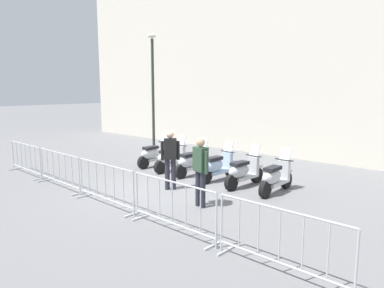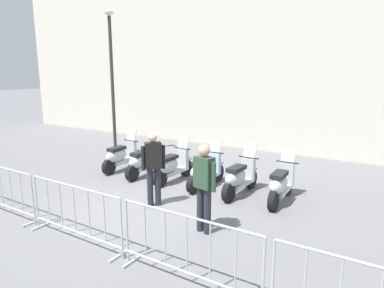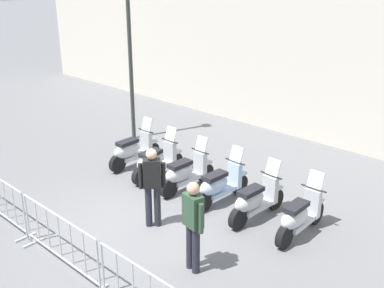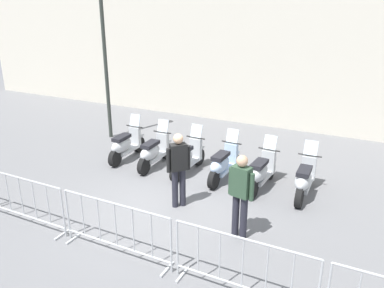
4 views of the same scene
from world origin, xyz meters
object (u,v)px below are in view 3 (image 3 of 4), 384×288
at_px(motorcycle_0, 133,150).
at_px(motorcycle_4, 255,201).
at_px(street_lamp, 129,35).
at_px(motorcycle_2, 185,173).
at_px(officer_mid_plaza, 152,183).
at_px(barrier_segment_2, 60,241).
at_px(motorcycle_3, 220,185).
at_px(motorcycle_5, 299,216).
at_px(motorcycle_1, 156,162).
at_px(officer_near_row_end, 193,222).

height_order(motorcycle_0, motorcycle_4, same).
xyz_separation_m(motorcycle_0, street_lamp, (-1.55, 1.61, 2.75)).
bearing_deg(motorcycle_2, officer_mid_plaza, -73.54).
bearing_deg(barrier_segment_2, street_lamp, 123.45).
distance_m(motorcycle_3, officer_mid_plaza, 1.82).
height_order(motorcycle_3, motorcycle_5, same).
relative_size(motorcycle_1, officer_near_row_end, 1.00).
bearing_deg(officer_mid_plaza, motorcycle_4, 44.35).
bearing_deg(barrier_segment_2, motorcycle_2, 92.43).
relative_size(motorcycle_1, barrier_segment_2, 0.75).
xyz_separation_m(motorcycle_2, officer_near_row_end, (2.09, -2.40, 0.53)).
height_order(motorcycle_4, officer_near_row_end, officer_near_row_end).
height_order(motorcycle_4, motorcycle_5, same).
bearing_deg(motorcycle_4, officer_near_row_end, -88.87).
relative_size(motorcycle_2, motorcycle_5, 1.00).
bearing_deg(officer_mid_plaza, motorcycle_0, 142.09).
height_order(motorcycle_0, motorcycle_2, same).
bearing_deg(motorcycle_1, motorcycle_4, -5.04).
distance_m(officer_near_row_end, officer_mid_plaza, 1.74).
relative_size(motorcycle_3, officer_mid_plaza, 1.00).
distance_m(motorcycle_1, street_lamp, 4.17).
xyz_separation_m(barrier_segment_2, street_lamp, (-3.74, 5.67, 2.67)).
distance_m(motorcycle_0, barrier_segment_2, 4.61).
relative_size(motorcycle_1, motorcycle_3, 1.00).
distance_m(motorcycle_2, officer_mid_plaza, 1.84).
bearing_deg(barrier_segment_2, motorcycle_0, 118.43).
xyz_separation_m(motorcycle_4, barrier_segment_2, (-1.89, -3.59, 0.07)).
xyz_separation_m(motorcycle_2, barrier_segment_2, (0.16, -3.77, 0.07)).
height_order(barrier_segment_2, street_lamp, street_lamp).
relative_size(motorcycle_0, street_lamp, 0.33).
bearing_deg(motorcycle_3, motorcycle_2, 178.14).
relative_size(officer_near_row_end, officer_mid_plaza, 1.00).
bearing_deg(motorcycle_2, motorcycle_3, -1.86).
xyz_separation_m(motorcycle_0, motorcycle_1, (1.01, -0.19, 0.00)).
xyz_separation_m(motorcycle_2, motorcycle_5, (3.08, -0.22, 0.00)).
bearing_deg(motorcycle_2, motorcycle_5, -4.08).
bearing_deg(officer_near_row_end, motorcycle_3, 114.17).
xyz_separation_m(motorcycle_1, barrier_segment_2, (1.18, -3.86, 0.07)).
distance_m(motorcycle_5, officer_near_row_end, 2.45).
relative_size(motorcycle_0, motorcycle_2, 1.00).
bearing_deg(motorcycle_5, officer_mid_plaza, -150.26).
height_order(motorcycle_1, motorcycle_5, same).
xyz_separation_m(motorcycle_1, officer_mid_plaza, (1.52, -1.78, 0.53)).
distance_m(barrier_segment_2, street_lamp, 7.30).
bearing_deg(barrier_segment_2, motorcycle_4, 62.28).
distance_m(motorcycle_1, motorcycle_5, 4.11).
distance_m(motorcycle_0, officer_near_row_end, 4.95).
relative_size(motorcycle_4, officer_near_row_end, 1.00).
distance_m(motorcycle_1, motorcycle_3, 2.05).
bearing_deg(motorcycle_5, motorcycle_4, 177.98).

